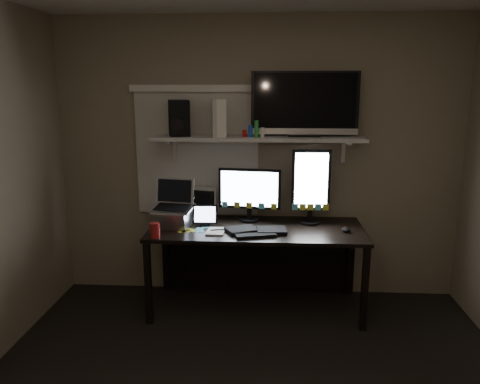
# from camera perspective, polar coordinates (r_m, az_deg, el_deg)

# --- Properties ---
(back_wall) EXTENTS (3.60, 0.00, 3.60)m
(back_wall) POSITION_cam_1_polar(r_m,az_deg,el_deg) (4.21, 2.22, 3.92)
(back_wall) COLOR #786B56
(back_wall) RESTS_ON floor
(window_blinds) EXTENTS (1.10, 0.02, 1.10)m
(window_blinds) POSITION_cam_1_polar(r_m,az_deg,el_deg) (4.24, -5.26, 4.62)
(window_blinds) COLOR beige
(window_blinds) RESTS_ON back_wall
(desk) EXTENTS (1.80, 0.75, 0.73)m
(desk) POSITION_cam_1_polar(r_m,az_deg,el_deg) (4.13, 2.05, -6.21)
(desk) COLOR black
(desk) RESTS_ON floor
(wall_shelf) EXTENTS (1.80, 0.35, 0.03)m
(wall_shelf) POSITION_cam_1_polar(r_m,az_deg,el_deg) (4.01, 2.19, 6.57)
(wall_shelf) COLOR #B3B4AF
(wall_shelf) RESTS_ON back_wall
(monitor_landscape) EXTENTS (0.55, 0.12, 0.48)m
(monitor_landscape) POSITION_cam_1_polar(r_m,az_deg,el_deg) (4.10, 1.16, -0.30)
(monitor_landscape) COLOR black
(monitor_landscape) RESTS_ON desk
(monitor_portrait) EXTENTS (0.33, 0.07, 0.66)m
(monitor_portrait) POSITION_cam_1_polar(r_m,az_deg,el_deg) (4.05, 8.62, 0.69)
(monitor_portrait) COLOR black
(monitor_portrait) RESTS_ON desk
(keyboard) EXTENTS (0.53, 0.32, 0.03)m
(keyboard) POSITION_cam_1_polar(r_m,az_deg,el_deg) (3.84, 2.01, -4.69)
(keyboard) COLOR black
(keyboard) RESTS_ON desk
(mouse) EXTENTS (0.07, 0.10, 0.04)m
(mouse) POSITION_cam_1_polar(r_m,az_deg,el_deg) (3.95, 12.75, -4.48)
(mouse) COLOR black
(mouse) RESTS_ON desk
(notepad) EXTENTS (0.15, 0.21, 0.01)m
(notepad) POSITION_cam_1_polar(r_m,az_deg,el_deg) (3.85, -2.96, -4.82)
(notepad) COLOR beige
(notepad) RESTS_ON desk
(tablet) EXTENTS (0.22, 0.09, 0.19)m
(tablet) POSITION_cam_1_polar(r_m,az_deg,el_deg) (4.00, -4.26, -2.84)
(tablet) COLOR black
(tablet) RESTS_ON desk
(file_sorter) EXTENTS (0.23, 0.16, 0.27)m
(file_sorter) POSITION_cam_1_polar(r_m,az_deg,el_deg) (4.26, -4.46, -1.29)
(file_sorter) COLOR black
(file_sorter) RESTS_ON desk
(laptop) EXTENTS (0.39, 0.34, 0.39)m
(laptop) POSITION_cam_1_polar(r_m,az_deg,el_deg) (4.00, -8.27, -1.44)
(laptop) COLOR silver
(laptop) RESTS_ON desk
(cup) EXTENTS (0.09, 0.09, 0.12)m
(cup) POSITION_cam_1_polar(r_m,az_deg,el_deg) (3.76, -10.32, -4.60)
(cup) COLOR maroon
(cup) RESTS_ON desk
(sticky_notes) EXTENTS (0.32, 0.26, 0.00)m
(sticky_notes) POSITION_cam_1_polar(r_m,az_deg,el_deg) (3.92, -6.04, -4.58)
(sticky_notes) COLOR #D1D139
(sticky_notes) RESTS_ON desk
(tv) EXTENTS (0.90, 0.17, 0.54)m
(tv) POSITION_cam_1_polar(r_m,az_deg,el_deg) (4.03, 7.88, 10.56)
(tv) COLOR black
(tv) RESTS_ON wall_shelf
(game_console) EXTENTS (0.15, 0.28, 0.31)m
(game_console) POSITION_cam_1_polar(r_m,az_deg,el_deg) (4.03, -2.57, 9.06)
(game_console) COLOR beige
(game_console) RESTS_ON wall_shelf
(speaker) EXTENTS (0.22, 0.24, 0.30)m
(speaker) POSITION_cam_1_polar(r_m,az_deg,el_deg) (4.07, -7.43, 8.93)
(speaker) COLOR black
(speaker) RESTS_ON wall_shelf
(bottles) EXTENTS (0.22, 0.05, 0.14)m
(bottles) POSITION_cam_1_polar(r_m,az_deg,el_deg) (3.95, 1.65, 7.71)
(bottles) COLOR #A50F0C
(bottles) RESTS_ON wall_shelf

